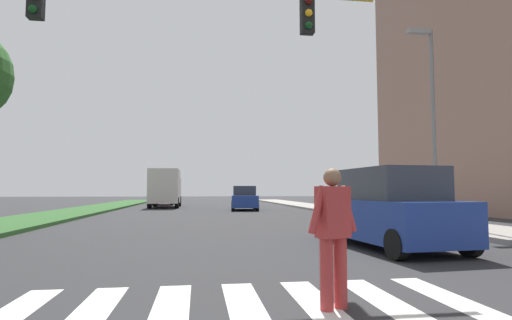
% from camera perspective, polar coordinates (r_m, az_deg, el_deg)
% --- Properties ---
extents(ground_plane, '(140.00, 140.00, 0.00)m').
position_cam_1_polar(ground_plane, '(26.25, -6.80, -7.32)').
color(ground_plane, '#2D2D30').
extents(crosswalk, '(5.85, 2.20, 0.01)m').
position_cam_1_polar(crosswalk, '(5.42, -1.65, -19.41)').
color(crosswalk, silver).
rests_on(crosswalk, ground_plane).
extents(median_strip, '(3.53, 64.00, 0.15)m').
position_cam_1_polar(median_strip, '(25.39, -25.46, -6.88)').
color(median_strip, '#2D5B28').
rests_on(median_strip, ground_plane).
extents(sidewalk_right, '(3.00, 64.00, 0.15)m').
position_cam_1_polar(sidewalk_right, '(26.00, 13.26, -7.10)').
color(sidewalk_right, '#9E9991').
rests_on(sidewalk_right, ground_plane).
extents(traffic_light_gantry, '(9.85, 0.30, 6.00)m').
position_cam_1_polar(traffic_light_gantry, '(9.18, -28.37, 15.19)').
color(traffic_light_gantry, gold).
rests_on(traffic_light_gantry, median_strip).
extents(street_lamp_right, '(1.02, 0.24, 7.50)m').
position_cam_1_polar(street_lamp_right, '(17.13, 23.23, 6.78)').
color(street_lamp_right, slate).
rests_on(street_lamp_right, sidewalk_right).
extents(pedestrian_performer, '(0.72, 0.37, 1.69)m').
position_cam_1_polar(pedestrian_performer, '(5.10, 10.70, -9.67)').
color(pedestrian_performer, '#B23333').
rests_on(pedestrian_performer, ground_plane).
extents(suv_crossing, '(2.34, 4.75, 1.97)m').
position_cam_1_polar(suv_crossing, '(10.86, 17.80, -6.64)').
color(suv_crossing, navy).
rests_on(suv_crossing, ground_plane).
extents(sedan_midblock, '(2.19, 4.32, 1.73)m').
position_cam_1_polar(sedan_midblock, '(29.65, -1.63, -5.45)').
color(sedan_midblock, navy).
rests_on(sedan_midblock, ground_plane).
extents(sedan_distant, '(1.88, 4.23, 1.67)m').
position_cam_1_polar(sedan_distant, '(40.92, -12.68, -5.04)').
color(sedan_distant, maroon).
rests_on(sedan_distant, ground_plane).
extents(truck_box_delivery, '(2.40, 6.20, 3.10)m').
position_cam_1_polar(truck_box_delivery, '(34.80, -12.52, -3.79)').
color(truck_box_delivery, '#B7B7BC').
rests_on(truck_box_delivery, ground_plane).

